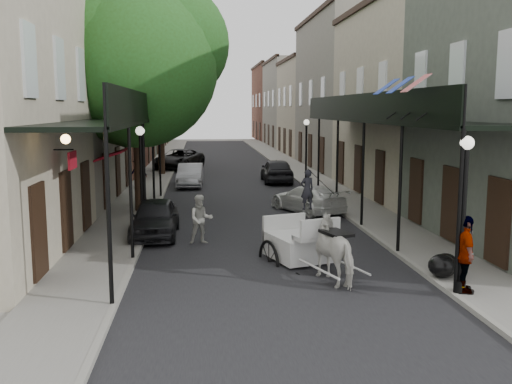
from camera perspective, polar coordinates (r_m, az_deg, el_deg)
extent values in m
plane|color=gray|center=(15.31, 2.12, -8.55)|extent=(140.00, 140.00, 0.00)
cube|color=black|center=(34.86, -2.25, 1.00)|extent=(8.00, 90.00, 0.01)
cube|color=gray|center=(34.93, -10.47, 0.98)|extent=(2.20, 90.00, 0.12)
cube|color=gray|center=(35.49, 5.84, 1.19)|extent=(2.20, 90.00, 0.12)
cube|color=#B8AD93|center=(45.02, -14.18, 9.10)|extent=(5.00, 80.00, 10.50)
cube|color=gray|center=(45.76, 7.93, 9.26)|extent=(5.00, 80.00, 10.50)
cube|color=black|center=(21.73, -13.65, 6.92)|extent=(2.20, 18.00, 0.12)
cube|color=black|center=(21.61, -10.91, 8.33)|extent=(0.06, 18.00, 1.00)
cylinder|color=black|center=(12.89, -14.52, -2.33)|extent=(0.10, 0.10, 4.00)
cylinder|color=black|center=(20.75, -11.12, 1.74)|extent=(0.10, 0.10, 4.00)
cylinder|color=black|center=(28.68, -9.59, 3.56)|extent=(0.10, 0.10, 4.00)
cube|color=black|center=(22.62, 12.50, 7.01)|extent=(2.20, 18.00, 0.12)
cube|color=black|center=(22.32, 9.95, 8.35)|extent=(0.06, 18.00, 1.00)
cylinder|color=black|center=(14.06, 19.68, -1.68)|extent=(0.10, 0.10, 4.00)
cylinder|color=black|center=(21.49, 10.63, 1.98)|extent=(0.10, 0.10, 4.00)
cylinder|color=black|center=(29.23, 6.28, 3.72)|extent=(0.10, 0.10, 4.00)
cylinder|color=#382619|center=(24.71, -11.67, 4.62)|extent=(0.44, 0.44, 5.60)
sphere|color=#254F19|center=(24.72, -11.90, 12.23)|extent=(6.80, 6.80, 6.80)
sphere|color=#254F19|center=(25.30, -8.66, 14.49)|extent=(5.10, 5.10, 5.10)
cylinder|color=#382619|center=(38.65, -9.47, 5.54)|extent=(0.44, 0.44, 5.04)
sphere|color=#254F19|center=(38.62, -9.58, 9.90)|extent=(6.00, 6.00, 6.00)
sphere|color=#254F19|center=(39.20, -7.77, 11.23)|extent=(4.50, 4.50, 4.50)
cylinder|color=black|center=(14.52, 19.68, -8.88)|extent=(0.28, 0.28, 0.30)
cylinder|color=black|center=(14.16, 19.99, -2.86)|extent=(0.12, 0.12, 3.40)
sphere|color=white|center=(13.93, 20.37, 4.63)|extent=(0.32, 0.32, 0.32)
cylinder|color=black|center=(21.05, -11.25, -3.27)|extent=(0.28, 0.28, 0.30)
cylinder|color=black|center=(20.79, -11.37, 0.91)|extent=(0.12, 0.12, 3.40)
sphere|color=white|center=(20.64, -11.52, 6.01)|extent=(0.32, 0.32, 0.32)
cylinder|color=black|center=(33.34, 5.00, 1.10)|extent=(0.28, 0.28, 0.30)
cylinder|color=black|center=(33.18, 5.03, 3.76)|extent=(0.12, 0.12, 3.40)
sphere|color=white|center=(33.09, 5.08, 6.95)|extent=(0.32, 0.32, 0.32)
imported|color=beige|center=(14.91, 8.20, -5.77)|extent=(1.48, 2.16, 1.67)
torus|color=black|center=(17.09, 0.57, -4.59)|extent=(0.50, 1.26, 1.30)
torus|color=black|center=(17.82, 5.43, -4.08)|extent=(0.50, 1.26, 1.30)
torus|color=black|center=(16.01, 3.34, -6.60)|extent=(0.28, 0.66, 0.68)
torus|color=black|center=(16.61, 7.21, -6.11)|extent=(0.28, 0.66, 0.68)
cube|color=silver|center=(17.17, 3.37, -3.05)|extent=(1.92, 2.17, 0.71)
cube|color=silver|center=(16.16, 5.11, -1.97)|extent=(1.33, 0.91, 0.12)
cube|color=silver|center=(15.89, 5.56, -1.04)|extent=(1.18, 0.48, 0.50)
imported|color=black|center=(16.06, 5.14, 0.24)|extent=(0.48, 0.39, 1.14)
imported|color=beige|center=(18.92, -5.53, -2.75)|extent=(0.88, 0.73, 1.64)
imported|color=gray|center=(32.30, -11.72, 1.92)|extent=(1.22, 1.00, 1.64)
imported|color=gray|center=(14.36, 20.20, -5.88)|extent=(0.65, 1.15, 1.85)
imported|color=black|center=(20.26, -10.06, -2.56)|extent=(1.62, 3.91, 1.32)
imported|color=#A2A3A8|center=(33.01, -6.59, 1.67)|extent=(1.52, 4.00, 1.30)
imported|color=black|center=(42.66, -7.71, 3.27)|extent=(4.11, 5.84, 1.48)
imported|color=silver|center=(24.71, 5.19, -0.68)|extent=(3.20, 4.39, 1.18)
imported|color=black|center=(34.60, 2.09, 2.16)|extent=(1.82, 4.34, 1.47)
ellipsoid|color=black|center=(15.59, 18.12, -7.03)|extent=(0.72, 0.72, 0.61)
ellipsoid|color=black|center=(16.12, 18.46, -6.75)|extent=(0.63, 0.63, 0.50)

